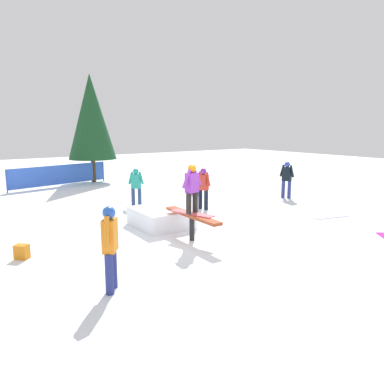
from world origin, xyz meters
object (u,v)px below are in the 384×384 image
object	(u,v)px
bystander_red	(203,186)
pine_tree_near	(91,117)
rail_feature	(192,218)
bystander_teal	(136,185)
bystander_black	(287,178)
loose_snowboard_white	(331,217)
backpack_on_snow	(22,252)
folding_chair	(196,185)
bystander_orange	(110,244)
main_rider_on_rail	(192,189)

from	to	relation	value
bystander_red	pine_tree_near	bearing A→B (deg)	-9.25
rail_feature	bystander_red	bearing A→B (deg)	140.25
bystander_teal	bystander_black	size ratio (longest dim) A/B	0.93
rail_feature	bystander_red	size ratio (longest dim) A/B	1.51
bystander_red	loose_snowboard_white	world-z (taller)	bystander_red
bystander_black	loose_snowboard_white	distance (m)	3.65
bystander_black	backpack_on_snow	distance (m)	11.04
pine_tree_near	folding_chair	bearing A→B (deg)	22.38
bystander_orange	backpack_on_snow	world-z (taller)	bystander_orange
bystander_red	folding_chair	distance (m)	3.35
bystander_teal	bystander_red	xyz separation A→B (m)	(1.95, 1.78, 0.04)
bystander_teal	bystander_red	distance (m)	2.64
rail_feature	pine_tree_near	world-z (taller)	pine_tree_near
main_rider_on_rail	bystander_teal	size ratio (longest dim) A/B	0.93
bystander_orange	bystander_red	size ratio (longest dim) A/B	1.06
main_rider_on_rail	bystander_black	size ratio (longest dim) A/B	0.86
bystander_orange	bystander_red	world-z (taller)	bystander_orange
rail_feature	loose_snowboard_white	xyz separation A→B (m)	(0.60, 5.40, -0.61)
main_rider_on_rail	backpack_on_snow	distance (m)	4.41
main_rider_on_rail	bystander_red	xyz separation A→B (m)	(-2.94, 2.57, -0.54)
bystander_orange	bystander_black	distance (m)	10.80
main_rider_on_rail	bystander_orange	distance (m)	3.53
bystander_teal	folding_chair	xyz separation A→B (m)	(-0.90, 3.48, -0.41)
pine_tree_near	loose_snowboard_white	bearing A→B (deg)	16.25
rail_feature	bystander_teal	world-z (taller)	bystander_teal
bystander_black	pine_tree_near	bearing A→B (deg)	-167.71
backpack_on_snow	bystander_red	bearing A→B (deg)	-119.76
folding_chair	backpack_on_snow	world-z (taller)	folding_chair
bystander_teal	folding_chair	bearing A→B (deg)	-120.02
bystander_teal	bystander_red	world-z (taller)	bystander_red
loose_snowboard_white	folding_chair	xyz separation A→B (m)	(-6.38, -1.12, 0.40)
main_rider_on_rail	backpack_on_snow	xyz separation A→B (m)	(-1.12, -4.08, -1.24)
bystander_black	bystander_red	world-z (taller)	bystander_black
bystander_orange	folding_chair	size ratio (longest dim) A/B	1.86
pine_tree_near	bystander_orange	bearing A→B (deg)	-19.32
bystander_orange	bystander_teal	bearing A→B (deg)	5.76
bystander_red	backpack_on_snow	bearing A→B (deg)	90.72
rail_feature	pine_tree_near	size ratio (longest dim) A/B	0.40
bystander_teal	bystander_black	bearing A→B (deg)	-154.83
bystander_orange	bystander_black	xyz separation A→B (m)	(-4.36, 9.88, -0.04)
bystander_black	loose_snowboard_white	xyz separation A→B (m)	(3.24, -1.43, -0.87)
bystander_red	main_rider_on_rail	bearing A→B (deg)	124.26
rail_feature	bystander_teal	size ratio (longest dim) A/B	1.59
bystander_black	backpack_on_snow	size ratio (longest dim) A/B	4.62
bystander_black	pine_tree_near	world-z (taller)	pine_tree_near
bystander_black	pine_tree_near	size ratio (longest dim) A/B	0.27
bystander_black	pine_tree_near	xyz separation A→B (m)	(-9.31, -5.09, 2.67)
rail_feature	pine_tree_near	xyz separation A→B (m)	(-11.96, 1.74, 2.92)
bystander_red	loose_snowboard_white	bearing A→B (deg)	-155.86
backpack_on_snow	rail_feature	bearing A→B (deg)	-150.39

